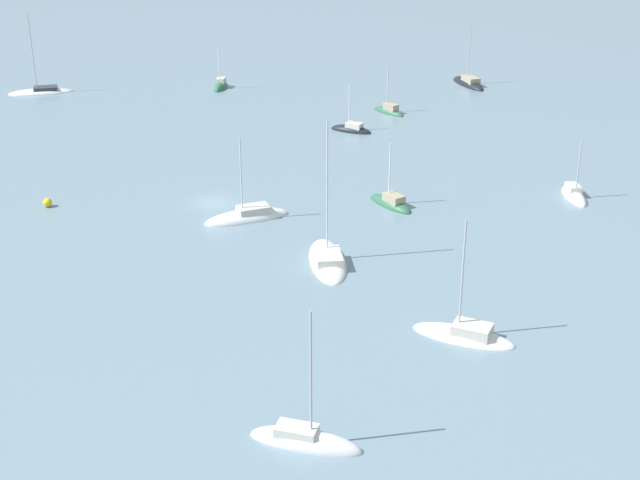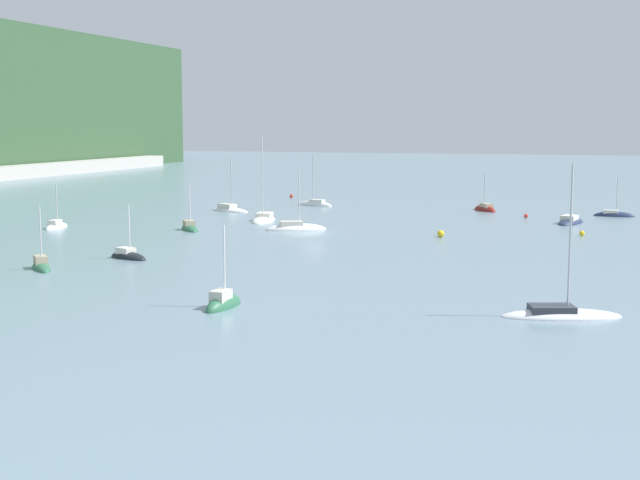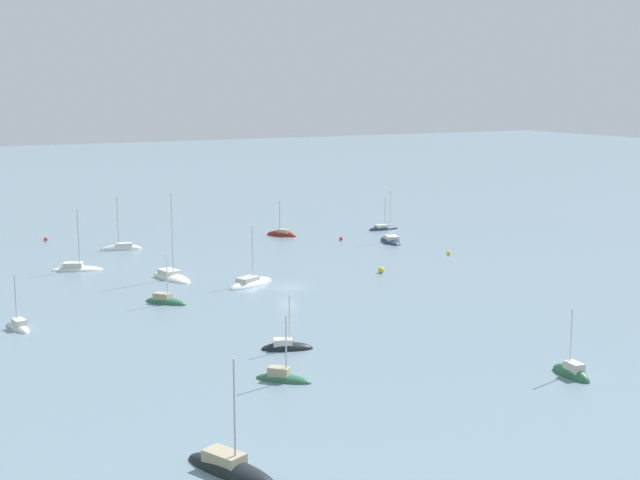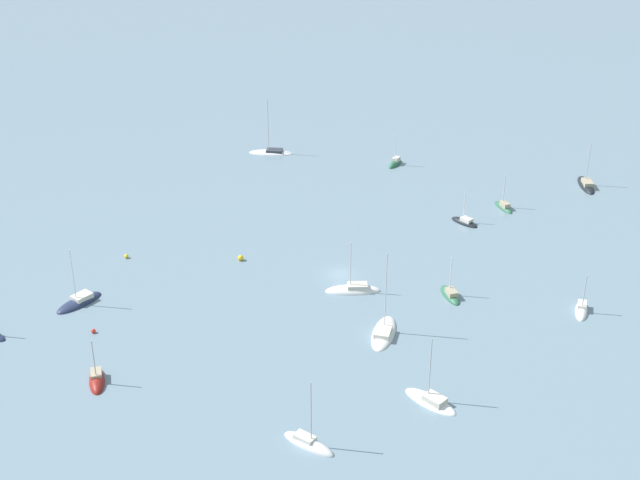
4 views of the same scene
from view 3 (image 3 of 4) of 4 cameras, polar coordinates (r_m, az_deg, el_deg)
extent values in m
plane|color=slate|center=(117.36, -2.06, -3.06)|extent=(600.00, 600.00, 0.00)
ellipsoid|color=#2D6647|center=(110.66, -9.83, -4.01)|extent=(5.61, 4.99, 1.48)
cube|color=tan|center=(110.72, -10.05, -3.57)|extent=(2.40, 2.28, 0.83)
cylinder|color=silver|center=(109.78, -9.76, -2.37)|extent=(0.14, 0.14, 5.70)
ellipsoid|color=silver|center=(103.48, -18.76, -5.38)|extent=(5.74, 2.45, 1.48)
cube|color=silver|center=(102.88, -18.71, -5.01)|extent=(2.15, 1.45, 0.74)
cylinder|color=#B2B2B7|center=(102.98, -18.90, -3.63)|extent=(0.14, 0.14, 5.54)
ellipsoid|color=white|center=(124.46, -9.46, -2.44)|extent=(9.21, 4.51, 1.41)
cube|color=silver|center=(124.91, -9.62, -2.04)|extent=(3.50, 2.62, 0.74)
cylinder|color=silver|center=(122.91, -9.44, 0.34)|extent=(0.14, 0.14, 11.56)
ellipsoid|color=silver|center=(147.50, -12.62, -0.61)|extent=(3.26, 6.96, 1.75)
cube|color=silver|center=(147.39, -12.42, -0.30)|extent=(1.79, 2.64, 0.60)
cylinder|color=#B2B2B7|center=(146.73, -12.82, 1.14)|extent=(0.14, 0.14, 8.20)
ellipsoid|color=black|center=(63.73, -5.70, -14.58)|extent=(8.49, 5.33, 1.77)
cube|color=tan|center=(63.79, -6.15, -13.67)|extent=(3.36, 2.64, 0.84)
cylinder|color=#B2B2B7|center=(61.78, -5.49, -11.00)|extent=(0.14, 0.14, 7.74)
ellipsoid|color=maroon|center=(157.19, -2.49, 0.27)|extent=(5.69, 4.99, 1.93)
cube|color=tan|center=(156.84, -2.34, 0.57)|extent=(2.44, 2.31, 0.69)
cylinder|color=#B2B2B7|center=(156.79, -2.59, 1.48)|extent=(0.14, 0.14, 5.61)
ellipsoid|color=#232D4C|center=(164.26, 4.08, 0.67)|extent=(2.24, 6.07, 1.45)
cube|color=silver|center=(163.93, 3.94, 0.89)|extent=(1.47, 2.22, 0.53)
cylinder|color=silver|center=(163.93, 4.19, 1.77)|extent=(0.14, 0.14, 5.56)
ellipsoid|color=white|center=(132.87, -15.27, -1.87)|extent=(4.95, 7.76, 1.19)
cube|color=beige|center=(132.81, -15.53, -1.57)|extent=(2.59, 3.10, 0.81)
cylinder|color=#B2B2B7|center=(131.98, -15.20, 0.07)|extent=(0.14, 0.14, 8.48)
ellipsoid|color=black|center=(90.62, -2.12, -7.00)|extent=(3.78, 5.58, 1.46)
cube|color=silver|center=(90.39, -2.40, -6.55)|extent=(1.94, 2.26, 0.69)
cylinder|color=silver|center=(89.81, -1.97, -5.16)|extent=(0.14, 0.14, 5.19)
ellipsoid|color=#2D6647|center=(81.39, -2.35, -8.99)|extent=(4.95, 4.82, 1.30)
cube|color=tan|center=(81.28, -2.64, -8.42)|extent=(2.15, 2.12, 0.89)
cylinder|color=silver|center=(80.31, -2.18, -6.84)|extent=(0.14, 0.14, 5.72)
ellipsoid|color=white|center=(119.21, -4.45, -2.88)|extent=(5.78, 8.34, 1.76)
cube|color=beige|center=(118.55, -4.65, -2.54)|extent=(2.86, 3.38, 0.69)
cylinder|color=silver|center=(118.65, -4.35, -0.87)|extent=(0.14, 0.14, 7.42)
ellipsoid|color=#232D4C|center=(151.40, 4.53, -0.13)|extent=(7.94, 4.49, 1.59)
cube|color=silver|center=(150.70, 4.61, 0.14)|extent=(3.09, 2.50, 0.75)
cylinder|color=silver|center=(151.02, 4.51, 1.60)|extent=(0.14, 0.14, 8.27)
ellipsoid|color=#2D6647|center=(85.76, 15.76, -8.37)|extent=(4.98, 1.97, 1.97)
cube|color=beige|center=(85.18, 15.96, -7.82)|extent=(1.83, 1.26, 0.86)
cylinder|color=silver|center=(84.95, 15.77, -6.14)|extent=(0.14, 0.14, 5.74)
sphere|color=yellow|center=(126.48, 3.94, -1.92)|extent=(0.87, 0.87, 0.87)
sphere|color=red|center=(152.63, 1.36, 0.10)|extent=(0.60, 0.60, 0.60)
sphere|color=red|center=(159.01, -17.15, 0.06)|extent=(0.66, 0.66, 0.66)
sphere|color=yellow|center=(140.92, 8.24, -0.82)|extent=(0.65, 0.65, 0.65)
camera|label=1|loc=(185.19, -17.68, 10.99)|focal=50.00mm
camera|label=2|loc=(85.12, 63.00, -3.96)|focal=50.00mm
camera|label=4|loc=(214.04, -27.77, 19.22)|focal=50.00mm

